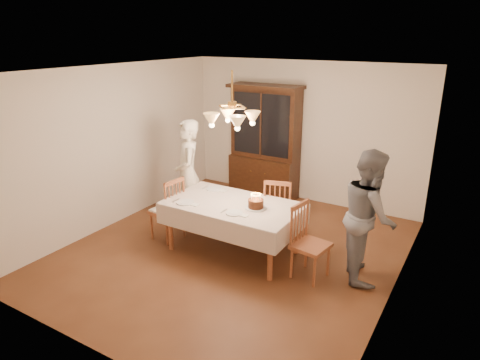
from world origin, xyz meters
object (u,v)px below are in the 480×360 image
Objects in this scene: birthday_cake at (256,204)px; dining_table at (233,208)px; chair_far_side at (278,212)px; china_hutch at (265,144)px; elderly_woman at (188,174)px.

dining_table is at bearing -178.41° from birthday_cake.
dining_table is at bearing -117.48° from chair_far_side.
birthday_cake is (1.04, -2.24, -0.22)m from china_hutch.
elderly_woman is 1.52m from birthday_cake.
chair_far_side is 1.58m from elderly_woman.
elderly_woman is (-1.48, -0.31, 0.45)m from chair_far_side.
dining_table is at bearing 27.97° from elderly_woman.
china_hutch is 2.16× the size of chair_far_side.
chair_far_side is 3.33× the size of birthday_cake.
china_hutch is 1.95m from chair_far_side.
china_hutch is at bearing 125.30° from elderly_woman.
china_hutch reaches higher than dining_table.
dining_table is 0.88× the size of china_hutch.
china_hutch reaches higher than elderly_woman.
chair_far_side is (1.05, -1.53, -0.60)m from china_hutch.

